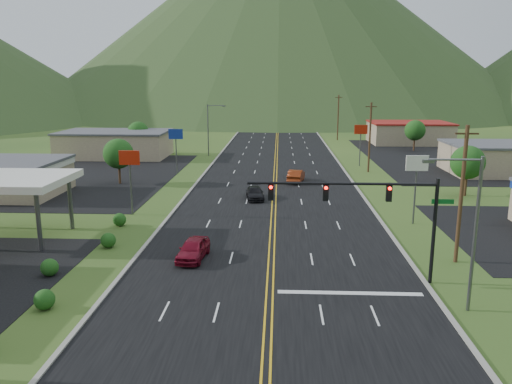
{
  "coord_description": "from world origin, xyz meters",
  "views": [
    {
      "loc": [
        0.5,
        -17.2,
        12.97
      ],
      "look_at": [
        -1.27,
        20.7,
        4.5
      ],
      "focal_mm": 35.0,
      "sensor_mm": 36.0,
      "label": 1
    }
  ],
  "objects_px": {
    "streetlight_east": "(470,224)",
    "car_red_far": "(296,176)",
    "gas_canopy": "(5,182)",
    "streetlight_west": "(210,126)",
    "car_dark_mid": "(255,193)",
    "traffic_signal": "(372,203)",
    "car_red_near": "(193,249)"
  },
  "relations": [
    {
      "from": "car_dark_mid",
      "to": "streetlight_east",
      "type": "bearing_deg",
      "value": -70.81
    },
    {
      "from": "traffic_signal",
      "to": "streetlight_east",
      "type": "bearing_deg",
      "value": -40.39
    },
    {
      "from": "streetlight_east",
      "to": "gas_canopy",
      "type": "distance_m",
      "value": 35.28
    },
    {
      "from": "gas_canopy",
      "to": "car_dark_mid",
      "type": "relative_size",
      "value": 2.19
    },
    {
      "from": "car_red_far",
      "to": "streetlight_east",
      "type": "bearing_deg",
      "value": 112.49
    },
    {
      "from": "streetlight_east",
      "to": "car_red_far",
      "type": "height_order",
      "value": "streetlight_east"
    },
    {
      "from": "traffic_signal",
      "to": "car_red_far",
      "type": "height_order",
      "value": "traffic_signal"
    },
    {
      "from": "car_red_near",
      "to": "car_dark_mid",
      "type": "distance_m",
      "value": 19.79
    },
    {
      "from": "gas_canopy",
      "to": "streetlight_west",
      "type": "bearing_deg",
      "value": 77.87
    },
    {
      "from": "streetlight_east",
      "to": "streetlight_west",
      "type": "height_order",
      "value": "same"
    },
    {
      "from": "traffic_signal",
      "to": "gas_canopy",
      "type": "relative_size",
      "value": 1.31
    },
    {
      "from": "car_red_near",
      "to": "streetlight_east",
      "type": "bearing_deg",
      "value": -18.38
    },
    {
      "from": "streetlight_east",
      "to": "car_red_near",
      "type": "distance_m",
      "value": 19.13
    },
    {
      "from": "car_red_far",
      "to": "gas_canopy",
      "type": "bearing_deg",
      "value": 54.91
    },
    {
      "from": "streetlight_west",
      "to": "car_dark_mid",
      "type": "xyz_separation_m",
      "value": [
        9.52,
        -32.89,
        -4.52
      ]
    },
    {
      "from": "streetlight_east",
      "to": "car_dark_mid",
      "type": "distance_m",
      "value": 30.55
    },
    {
      "from": "car_red_far",
      "to": "traffic_signal",
      "type": "bearing_deg",
      "value": 106.11
    },
    {
      "from": "streetlight_east",
      "to": "streetlight_west",
      "type": "bearing_deg",
      "value": 110.86
    },
    {
      "from": "gas_canopy",
      "to": "car_red_far",
      "type": "height_order",
      "value": "gas_canopy"
    },
    {
      "from": "streetlight_east",
      "to": "gas_canopy",
      "type": "xyz_separation_m",
      "value": [
        -33.18,
        12.0,
        -0.31
      ]
    },
    {
      "from": "car_red_near",
      "to": "traffic_signal",
      "type": "bearing_deg",
      "value": -10.7
    },
    {
      "from": "car_red_far",
      "to": "car_red_near",
      "type": "bearing_deg",
      "value": 83.41
    },
    {
      "from": "car_red_near",
      "to": "car_red_far",
      "type": "bearing_deg",
      "value": 79.66
    },
    {
      "from": "streetlight_east",
      "to": "car_red_far",
      "type": "bearing_deg",
      "value": 102.85
    },
    {
      "from": "gas_canopy",
      "to": "streetlight_east",
      "type": "bearing_deg",
      "value": -19.88
    },
    {
      "from": "car_red_near",
      "to": "gas_canopy",
      "type": "bearing_deg",
      "value": 170.88
    },
    {
      "from": "traffic_signal",
      "to": "streetlight_west",
      "type": "xyz_separation_m",
      "value": [
        -18.16,
        56.0,
        -0.15
      ]
    },
    {
      "from": "traffic_signal",
      "to": "car_red_near",
      "type": "bearing_deg",
      "value": 163.4
    },
    {
      "from": "streetlight_east",
      "to": "car_red_near",
      "type": "bearing_deg",
      "value": 155.72
    },
    {
      "from": "traffic_signal",
      "to": "streetlight_west",
      "type": "bearing_deg",
      "value": 107.97
    },
    {
      "from": "streetlight_west",
      "to": "car_red_near",
      "type": "height_order",
      "value": "streetlight_west"
    },
    {
      "from": "car_dark_mid",
      "to": "car_red_far",
      "type": "bearing_deg",
      "value": 56.54
    }
  ]
}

